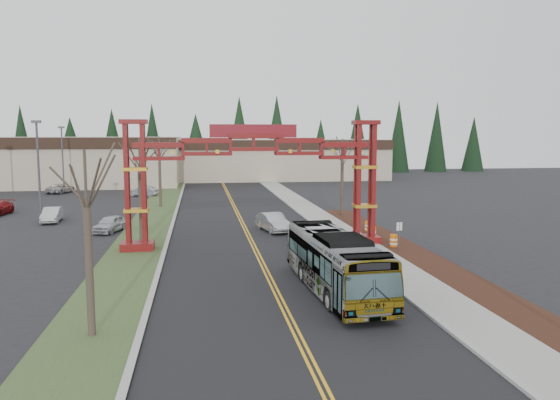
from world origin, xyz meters
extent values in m
plane|color=black|center=(0.00, 0.00, 0.00)|extent=(200.00, 200.00, 0.00)
cube|color=black|center=(0.00, 25.00, 0.01)|extent=(12.00, 110.00, 0.02)
cube|color=gold|center=(-0.12, 25.00, 0.03)|extent=(0.12, 100.00, 0.01)
cube|color=gold|center=(0.12, 25.00, 0.03)|extent=(0.12, 100.00, 0.01)
cube|color=#A1A19C|center=(6.15, 25.00, 0.07)|extent=(0.30, 110.00, 0.15)
cube|color=gray|center=(7.60, 25.00, 0.08)|extent=(2.60, 110.00, 0.14)
cube|color=black|center=(10.20, 10.00, 0.06)|extent=(2.60, 50.00, 0.12)
cube|color=#364E27|center=(-8.00, 25.00, 0.04)|extent=(4.00, 110.00, 0.08)
cube|color=#A1A19C|center=(-6.15, 25.00, 0.07)|extent=(0.30, 110.00, 0.15)
cube|color=#620C0F|center=(-8.00, 18.00, 0.30)|extent=(2.20, 1.60, 0.60)
cube|color=#620C0F|center=(-8.55, 17.65, 4.60)|extent=(0.28, 0.28, 8.00)
cube|color=#620C0F|center=(-7.45, 17.65, 4.60)|extent=(0.28, 0.28, 8.00)
cube|color=#620C0F|center=(-8.55, 18.35, 4.60)|extent=(0.28, 0.28, 8.00)
cube|color=#620C0F|center=(-7.45, 18.35, 4.60)|extent=(0.28, 0.28, 8.00)
cube|color=#C28C22|center=(-8.00, 18.00, 2.80)|extent=(1.60, 1.10, 0.22)
cube|color=#C28C22|center=(-8.00, 18.00, 5.60)|extent=(1.60, 1.10, 0.22)
cube|color=#620C0F|center=(-8.00, 18.00, 8.75)|extent=(1.80, 1.20, 0.30)
cube|color=#620C0F|center=(8.00, 18.00, 0.30)|extent=(2.20, 1.60, 0.60)
cube|color=#620C0F|center=(7.45, 17.65, 4.60)|extent=(0.28, 0.28, 8.00)
cube|color=#620C0F|center=(8.55, 17.65, 4.60)|extent=(0.28, 0.28, 8.00)
cube|color=#620C0F|center=(7.45, 18.35, 4.60)|extent=(0.28, 0.28, 8.00)
cube|color=#620C0F|center=(8.55, 18.35, 4.60)|extent=(0.28, 0.28, 8.00)
cube|color=#C28C22|center=(8.00, 18.00, 2.80)|extent=(1.60, 1.10, 0.22)
cube|color=#C28C22|center=(8.00, 18.00, 5.60)|extent=(1.60, 1.10, 0.22)
cube|color=#620C0F|center=(8.00, 18.00, 8.75)|extent=(1.80, 1.20, 0.30)
cube|color=#620C0F|center=(0.00, 18.00, 7.50)|extent=(16.00, 0.90, 1.00)
cube|color=#620C0F|center=(0.00, 18.00, 6.60)|extent=(16.00, 0.90, 0.60)
cube|color=maroon|center=(0.00, 18.00, 8.15)|extent=(6.00, 0.25, 0.90)
cube|color=tan|center=(-30.00, 72.00, 3.75)|extent=(46.00, 22.00, 7.50)
cube|color=black|center=(-30.00, 60.90, 6.70)|extent=(46.00, 0.40, 1.60)
cube|color=tan|center=(10.00, 80.00, 3.50)|extent=(38.00, 20.00, 7.00)
cube|color=black|center=(10.00, 69.90, 6.20)|extent=(38.00, 0.40, 1.60)
cone|color=black|center=(-38.00, 92.00, 6.50)|extent=(5.60, 5.60, 13.00)
cylinder|color=#382D26|center=(-38.00, 92.00, 0.80)|extent=(0.80, 0.80, 1.60)
cone|color=black|center=(-29.50, 92.00, 6.50)|extent=(5.60, 5.60, 13.00)
cylinder|color=#382D26|center=(-29.50, 92.00, 0.80)|extent=(0.80, 0.80, 1.60)
cone|color=black|center=(-21.00, 92.00, 6.50)|extent=(5.60, 5.60, 13.00)
cylinder|color=#382D26|center=(-21.00, 92.00, 0.80)|extent=(0.80, 0.80, 1.60)
cone|color=black|center=(-12.50, 92.00, 6.50)|extent=(5.60, 5.60, 13.00)
cylinder|color=#382D26|center=(-12.50, 92.00, 0.80)|extent=(0.80, 0.80, 1.60)
cone|color=black|center=(-4.00, 92.00, 6.50)|extent=(5.60, 5.60, 13.00)
cylinder|color=#382D26|center=(-4.00, 92.00, 0.80)|extent=(0.80, 0.80, 1.60)
cone|color=black|center=(4.50, 92.00, 6.50)|extent=(5.60, 5.60, 13.00)
cylinder|color=#382D26|center=(4.50, 92.00, 0.80)|extent=(0.80, 0.80, 1.60)
cone|color=black|center=(13.00, 92.00, 6.50)|extent=(5.60, 5.60, 13.00)
cylinder|color=#382D26|center=(13.00, 92.00, 0.80)|extent=(0.80, 0.80, 1.60)
cone|color=black|center=(21.50, 92.00, 6.50)|extent=(5.60, 5.60, 13.00)
cylinder|color=#382D26|center=(21.50, 92.00, 0.80)|extent=(0.80, 0.80, 1.60)
cone|color=black|center=(30.00, 92.00, 6.50)|extent=(5.60, 5.60, 13.00)
cylinder|color=#382D26|center=(30.00, 92.00, 0.80)|extent=(0.80, 0.80, 1.60)
cone|color=black|center=(38.50, 92.00, 6.50)|extent=(5.60, 5.60, 13.00)
cylinder|color=#382D26|center=(38.50, 92.00, 0.80)|extent=(0.80, 0.80, 1.60)
cone|color=black|center=(47.00, 92.00, 6.50)|extent=(5.60, 5.60, 13.00)
cylinder|color=#382D26|center=(47.00, 92.00, 0.80)|extent=(0.80, 0.80, 1.60)
cone|color=black|center=(55.50, 92.00, 6.50)|extent=(5.60, 5.60, 13.00)
cylinder|color=#382D26|center=(55.50, 92.00, 0.80)|extent=(0.80, 0.80, 1.60)
imported|color=#ACAFB4|center=(2.95, 6.43, 1.52)|extent=(3.14, 11.02, 3.04)
imported|color=#A5A8AD|center=(2.20, 24.12, 0.75)|extent=(2.59, 4.77, 1.49)
imported|color=#B3B3BB|center=(-11.00, 25.75, 0.67)|extent=(2.69, 4.25, 1.35)
imported|color=silver|center=(-17.03, 31.75, 0.67)|extent=(1.72, 4.15, 1.34)
imported|color=#9FA2A6|center=(-11.00, 52.02, 0.65)|extent=(4.16, 2.59, 1.29)
imported|color=#BBBBBB|center=(-22.42, 57.50, 0.64)|extent=(3.35, 5.01, 1.28)
cylinder|color=#382D26|center=(-8.00, 1.81, 2.69)|extent=(0.30, 0.30, 5.38)
cylinder|color=#382D26|center=(-8.00, 1.81, 6.33)|extent=(0.11, 0.11, 2.07)
cylinder|color=#382D26|center=(-8.00, 20.81, 2.81)|extent=(0.31, 0.31, 5.62)
cylinder|color=#382D26|center=(-8.00, 20.81, 6.59)|extent=(0.12, 0.12, 2.13)
cylinder|color=#382D26|center=(-8.00, 40.87, 2.85)|extent=(0.31, 0.31, 5.69)
cylinder|color=#382D26|center=(-8.00, 40.87, 6.65)|extent=(0.12, 0.12, 2.12)
cylinder|color=#382D26|center=(10.00, 31.80, 2.73)|extent=(0.31, 0.31, 5.47)
cylinder|color=#382D26|center=(10.00, 31.80, 6.45)|extent=(0.12, 0.12, 2.16)
cylinder|color=#3F3F44|center=(-18.17, 32.48, 4.48)|extent=(0.20, 0.20, 8.95)
cube|color=#3F3F44|center=(-18.17, 32.48, 9.05)|extent=(0.80, 0.40, 0.25)
cylinder|color=#3F3F44|center=(-22.05, 57.84, 4.39)|extent=(0.20, 0.20, 8.78)
cube|color=#3F3F44|center=(-22.05, 57.84, 8.88)|extent=(0.78, 0.39, 0.24)
cylinder|color=#3F3F44|center=(9.56, 15.03, 1.01)|extent=(0.06, 0.06, 2.02)
cube|color=white|center=(9.56, 15.03, 1.74)|extent=(0.44, 0.19, 0.55)
cylinder|color=orange|center=(9.61, 16.20, 0.49)|extent=(0.51, 0.51, 0.98)
cylinder|color=white|center=(9.61, 16.20, 0.63)|extent=(0.53, 0.53, 0.12)
cylinder|color=white|center=(9.61, 16.20, 0.34)|extent=(0.53, 0.53, 0.12)
cylinder|color=orange|center=(9.03, 19.17, 0.51)|extent=(0.54, 0.54, 1.03)
cylinder|color=white|center=(9.03, 19.17, 0.67)|extent=(0.56, 0.56, 0.12)
cylinder|color=white|center=(9.03, 19.17, 0.36)|extent=(0.56, 0.56, 0.12)
cylinder|color=orange|center=(9.65, 22.21, 0.48)|extent=(0.50, 0.50, 0.95)
cylinder|color=white|center=(9.65, 22.21, 0.62)|extent=(0.51, 0.51, 0.11)
cylinder|color=white|center=(9.65, 22.21, 0.33)|extent=(0.51, 0.51, 0.11)
camera|label=1|loc=(-3.71, -19.64, 7.90)|focal=35.00mm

